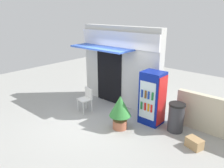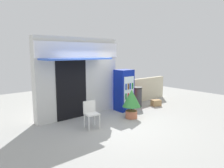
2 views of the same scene
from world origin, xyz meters
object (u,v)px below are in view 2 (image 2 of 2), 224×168
at_px(plastic_chair, 91,112).
at_px(trash_bin, 137,97).
at_px(drink_cooler, 124,90).
at_px(cardboard_box, 156,103).
at_px(potted_plant_near_shop, 132,101).

bearing_deg(plastic_chair, trash_bin, 14.76).
xyz_separation_m(drink_cooler, plastic_chair, (-2.23, -0.76, -0.34)).
distance_m(trash_bin, cardboard_box, 0.97).
xyz_separation_m(potted_plant_near_shop, trash_bin, (1.35, 0.98, -0.21)).
bearing_deg(potted_plant_near_shop, plastic_chair, 174.07).
bearing_deg(drink_cooler, cardboard_box, -15.60).
distance_m(potted_plant_near_shop, cardboard_box, 2.25).
bearing_deg(trash_bin, plastic_chair, -165.24).
height_order(potted_plant_near_shop, cardboard_box, potted_plant_near_shop).
height_order(drink_cooler, potted_plant_near_shop, drink_cooler).
relative_size(drink_cooler, potted_plant_near_shop, 1.60).
xyz_separation_m(plastic_chair, trash_bin, (3.05, 0.80, -0.07)).
bearing_deg(drink_cooler, plastic_chair, -161.13).
height_order(plastic_chair, trash_bin, trash_bin).
xyz_separation_m(drink_cooler, potted_plant_near_shop, (-0.53, -0.94, -0.20)).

